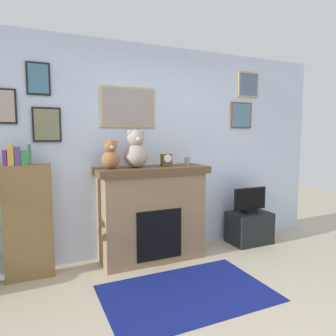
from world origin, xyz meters
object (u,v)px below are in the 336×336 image
at_px(tv_stand, 249,228).
at_px(candle_jar, 187,161).
at_px(television, 250,201).
at_px(mantel_clock, 166,160).
at_px(fireplace, 151,213).
at_px(teddy_bear_brown, 110,156).
at_px(teddy_bear_grey, 136,150).
at_px(bookshelf, 28,219).

height_order(tv_stand, candle_jar, candle_jar).
relative_size(television, mantel_clock, 3.51).
relative_size(fireplace, teddy_bear_brown, 4.13).
bearing_deg(candle_jar, teddy_bear_grey, -179.95).
distance_m(fireplace, tv_stand, 1.48).
bearing_deg(tv_stand, mantel_clock, 178.44).
distance_m(mantel_clock, teddy_bear_brown, 0.68).
xyz_separation_m(bookshelf, candle_jar, (1.83, -0.06, 0.54)).
height_order(fireplace, candle_jar, candle_jar).
xyz_separation_m(fireplace, mantel_clock, (0.19, -0.02, 0.63)).
distance_m(bookshelf, teddy_bear_grey, 1.35).
relative_size(mantel_clock, teddy_bear_grey, 0.33).
bearing_deg(candle_jar, tv_stand, -2.12).
height_order(bookshelf, teddy_bear_grey, teddy_bear_grey).
distance_m(fireplace, mantel_clock, 0.66).
xyz_separation_m(fireplace, teddy_bear_grey, (-0.19, -0.02, 0.75)).
relative_size(bookshelf, tv_stand, 2.50).
relative_size(fireplace, mantel_clock, 9.10).
height_order(bookshelf, tv_stand, bookshelf).
relative_size(fireplace, television, 2.59).
bearing_deg(fireplace, candle_jar, -2.13).
bearing_deg(mantel_clock, television, -1.62).
bearing_deg(mantel_clock, teddy_bear_grey, 179.84).
xyz_separation_m(mantel_clock, teddy_bear_brown, (-0.68, 0.00, 0.07)).
xyz_separation_m(fireplace, tv_stand, (1.44, -0.05, -0.35)).
relative_size(teddy_bear_brown, teddy_bear_grey, 0.74).
bearing_deg(candle_jar, mantel_clock, -179.68).
height_order(candle_jar, teddy_bear_brown, teddy_bear_brown).
bearing_deg(television, bookshelf, 177.92).
relative_size(candle_jar, teddy_bear_brown, 0.31).
relative_size(mantel_clock, teddy_bear_brown, 0.45).
bearing_deg(bookshelf, mantel_clock, -2.45).
relative_size(fireplace, teddy_bear_grey, 3.04).
bearing_deg(television, tv_stand, 90.00).
relative_size(bookshelf, mantel_clock, 9.61).
xyz_separation_m(tv_stand, mantel_clock, (-1.25, 0.03, 0.98)).
xyz_separation_m(fireplace, candle_jar, (0.48, -0.02, 0.61)).
bearing_deg(teddy_bear_grey, fireplace, 5.42).
distance_m(tv_stand, teddy_bear_brown, 2.20).
distance_m(bookshelf, television, 2.79).
bearing_deg(fireplace, bookshelf, 178.03).
bearing_deg(tv_stand, teddy_bear_grey, 178.77).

